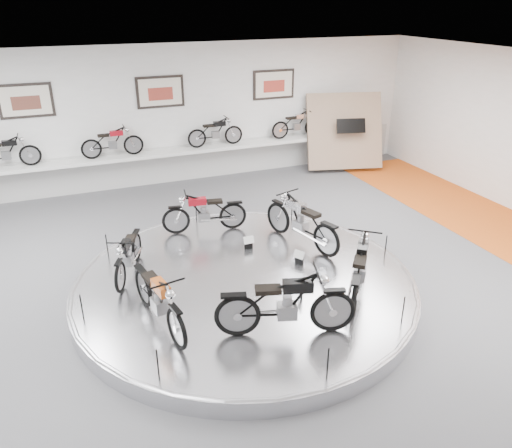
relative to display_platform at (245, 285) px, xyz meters
name	(u,v)px	position (x,y,z in m)	size (l,w,h in m)	color
floor	(251,300)	(0.00, -0.30, -0.15)	(16.00, 16.00, 0.00)	#4D4D50
ceiling	(250,79)	(0.00, -0.30, 3.85)	(16.00, 16.00, 0.00)	white
wall_back	(162,116)	(0.00, 6.70, 1.85)	(16.00, 16.00, 0.00)	white
dado_band	(166,165)	(0.00, 6.68, 0.40)	(15.68, 0.04, 1.10)	#BCBCBA
display_platform	(245,285)	(0.00, 0.00, 0.00)	(6.40, 6.40, 0.30)	silver
platform_rim	(245,280)	(0.00, 0.00, 0.12)	(6.40, 6.40, 0.10)	#B2B2BA
shelf	(167,153)	(0.00, 6.40, 0.85)	(11.00, 0.55, 0.10)	silver
poster_left	(26,101)	(-3.50, 6.66, 2.55)	(1.35, 0.06, 0.88)	beige
poster_center	(160,92)	(0.00, 6.66, 2.55)	(1.35, 0.06, 0.88)	beige
poster_right	(274,84)	(3.50, 6.66, 2.55)	(1.35, 0.06, 0.88)	beige
display_panel	(345,131)	(5.60, 5.80, 1.10)	(2.40, 0.12, 2.40)	#8E775C
shelf_bike_a	(6,155)	(-4.20, 6.40, 1.27)	(1.22, 0.42, 0.73)	black
shelf_bike_b	(112,144)	(-1.50, 6.40, 1.27)	(1.22, 0.42, 0.73)	maroon
shelf_bike_c	(215,134)	(1.50, 6.40, 1.27)	(1.22, 0.42, 0.73)	black
shelf_bike_d	(297,126)	(4.20, 6.40, 1.27)	(1.22, 0.42, 0.73)	#B7B6BB
bike_a	(302,221)	(1.63, 0.90, 0.69)	(1.84, 0.65, 1.08)	#B7B6BB
bike_b	(204,212)	(-0.09, 2.29, 0.62)	(1.61, 0.57, 0.95)	maroon
bike_c	(128,254)	(-1.99, 0.96, 0.59)	(1.49, 0.52, 0.87)	black
bike_d	(158,298)	(-1.78, -0.84, 0.65)	(1.71, 0.60, 1.01)	#B14C17
bike_e	(286,304)	(-0.01, -1.81, 0.70)	(1.88, 0.66, 1.10)	black
bike_f	(360,267)	(1.71, -1.23, 0.67)	(1.77, 0.63, 1.04)	black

